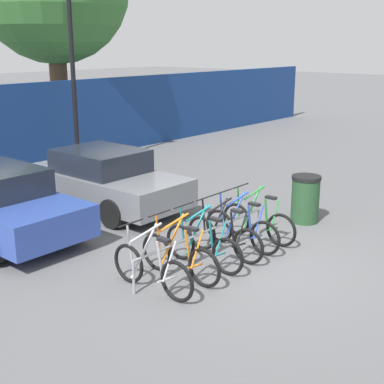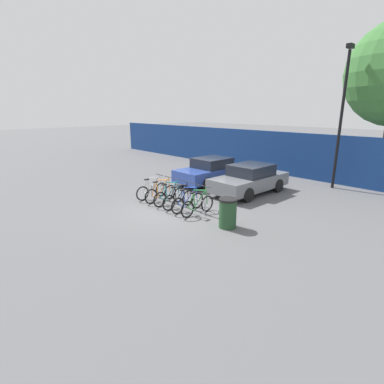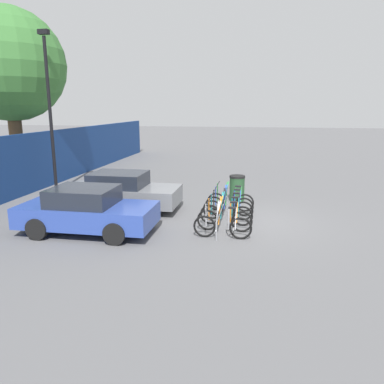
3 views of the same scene
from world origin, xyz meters
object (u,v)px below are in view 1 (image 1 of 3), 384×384
Objects in this scene: lamp_post at (71,43)px; trash_bin at (305,199)px; bike_rack at (205,235)px; car_grey at (104,179)px; bicycle_black at (224,237)px; bicycle_orange at (179,257)px; bicycle_green at (258,222)px; bicycle_silver at (152,269)px; bicycle_teal at (203,246)px; bicycle_blue at (241,229)px.

lamp_post is 6.65× the size of trash_bin.
bike_rack is 0.84× the size of car_grey.
bicycle_black reaches higher than trash_bin.
car_grey is at bearing 67.30° from bicycle_orange.
bike_rack is 2.06× the size of bicycle_green.
bicycle_silver is 1.00× the size of bicycle_orange.
bicycle_silver is 1.00× the size of bicycle_black.
bicycle_black is at bearing -110.22° from lamp_post.
lamp_post reaches higher than bicycle_teal.
bicycle_black is 2.74m from trash_bin.
bicycle_green is (0.57, 0.00, 0.00)m from bicycle_blue.
bicycle_green is at bearing -102.90° from lamp_post.
bike_rack is at bearing 11.80° from bicycle_orange.
trash_bin is at bearing -91.41° from lamp_post.
bicycle_green is (1.11, 0.00, 0.00)m from bicycle_black.
trash_bin is at bearing -62.52° from car_grey.
bicycle_black is 1.11m from bicycle_green.
bicycle_green is 4.03m from car_grey.
bicycle_black is 4.04m from car_grey.
lamp_post reaches higher than bicycle_green.
bicycle_orange is (-0.84, -0.15, -0.11)m from bike_rack.
trash_bin is (2.15, -4.13, -0.17)m from car_grey.
bicycle_teal is (-0.22, -0.15, -0.11)m from bike_rack.
bicycle_blue is at bearing -0.71° from bicycle_teal.
bike_rack is 2.06× the size of bicycle_teal.
bicycle_blue is at bearing 1.78° from bicycle_orange.
bicycle_green is 0.25× the size of lamp_post.
bicycle_silver and bicycle_blue have the same top height.
bicycle_silver is at bearing -121.12° from lamp_post.
bicycle_orange is 9.62m from lamp_post.
bicycle_teal is at bearing 177.61° from trash_bin.
bicycle_teal is at bearing -113.96° from lamp_post.
bicycle_black is at bearing 1.78° from bicycle_orange.
car_grey is (2.47, 3.99, 0.31)m from bicycle_silver.
bicycle_black is 0.41× the size of car_grey.
bicycle_silver is 1.66× the size of trash_bin.
bicycle_green is 1.66× the size of trash_bin.
bicycle_teal reaches higher than trash_bin.
bicycle_green is 1.64m from trash_bin.
bicycle_black and bicycle_green have the same top height.
bicycle_silver is at bearing 178.27° from trash_bin.
lamp_post reaches higher than bicycle_blue.
bicycle_blue reaches higher than trash_bin.
bicycle_black is at bearing 179.67° from bicycle_green.
car_grey reaches higher than bicycle_blue.
lamp_post is (2.39, 7.97, 3.41)m from bicycle_blue.
bike_rack is at bearing -104.24° from car_grey.
car_grey is at bearing 72.58° from bicycle_teal.
bicycle_teal is 0.61m from bicycle_black.
bicycle_blue is 0.57m from bicycle_green.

